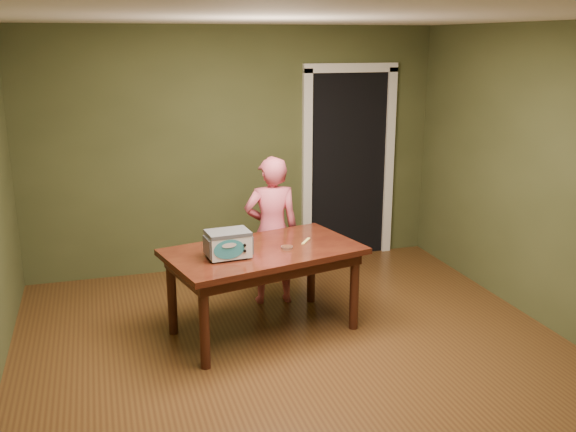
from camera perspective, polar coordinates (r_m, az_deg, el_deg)
The scene contains 8 objects.
floor at distance 5.07m, azimuth 1.89°, elevation -13.46°, with size 5.00×5.00×0.00m, color #573718.
room_shell at distance 4.50m, azimuth 2.08°, elevation 5.92°, with size 4.52×5.02×2.61m.
doorway at distance 7.63m, azimuth 4.54°, elevation 4.86°, with size 1.10×0.66×2.25m.
dining_table at distance 5.43m, azimuth -2.19°, elevation -3.93°, with size 1.76×1.25×0.75m.
toy_oven at distance 5.17m, azimuth -5.35°, elevation -2.42°, with size 0.38×0.27×0.22m.
baking_pan at distance 5.39m, azimuth -0.11°, elevation -2.80°, with size 0.10×0.10×0.02m.
spatula at distance 5.59m, azimuth 1.61°, elevation -2.23°, with size 0.18×0.03×0.01m, color #F3DC69.
child at distance 6.04m, azimuth -1.45°, elevation -1.31°, with size 0.52×0.34×1.42m, color #CF556A.
Camera 1 is at (-1.44, -4.20, 2.45)m, focal length 40.00 mm.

